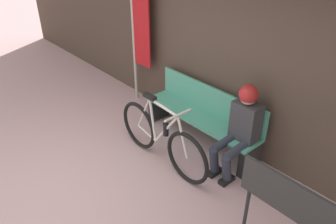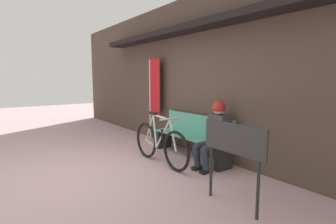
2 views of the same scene
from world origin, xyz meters
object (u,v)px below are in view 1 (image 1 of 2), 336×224
at_px(person_seated, 241,124).
at_px(banner_pole, 139,33).
at_px(bicycle, 161,139).
at_px(park_bench_near, 202,117).
at_px(signboard, 287,205).

distance_m(person_seated, banner_pole, 2.35).
xyz_separation_m(bicycle, person_seated, (0.73, 0.65, 0.29)).
xyz_separation_m(park_bench_near, bicycle, (-0.00, -0.76, -0.02)).
bearing_deg(person_seated, signboard, -37.14).
height_order(park_bench_near, banner_pole, banner_pole).
bearing_deg(person_seated, bicycle, -138.46).
xyz_separation_m(park_bench_near, signboard, (1.83, -0.95, 0.36)).
height_order(banner_pole, signboard, banner_pole).
bearing_deg(signboard, park_bench_near, 152.58).
distance_m(banner_pole, signboard, 3.56).
bearing_deg(signboard, banner_pole, 162.81).
bearing_deg(signboard, bicycle, 174.13).
xyz_separation_m(person_seated, signboard, (1.10, -0.83, 0.09)).
bearing_deg(banner_pole, person_seated, -5.25).
bearing_deg(banner_pole, bicycle, -29.02).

